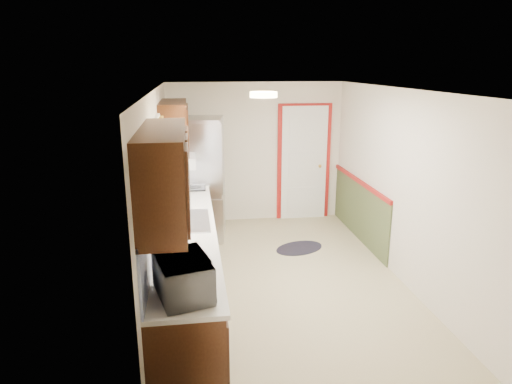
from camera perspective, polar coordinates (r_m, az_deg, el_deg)
name	(u,v)px	position (r m, az deg, el deg)	size (l,w,h in m)	color
room_shell	(285,191)	(5.52, 3.64, 0.11)	(3.20, 5.20, 2.52)	tan
kitchen_run	(183,235)	(5.26, -9.13, -5.35)	(0.63, 4.00, 2.20)	#351A0C
back_wall_trim	(315,172)	(7.91, 7.41, 2.46)	(1.12, 2.30, 2.08)	maroon
ceiling_fixture	(264,95)	(5.08, 0.95, 12.08)	(0.30, 0.30, 0.06)	#FFD88C
microwave	(183,273)	(3.60, -9.08, -9.95)	(0.57, 0.31, 0.38)	white
refrigerator	(198,179)	(7.19, -7.29, 1.65)	(0.89, 0.84, 1.90)	#B7B7BC
rug	(299,248)	(6.96, 5.43, -6.98)	(0.77, 0.49, 0.01)	black
cooktop	(187,185)	(6.83, -8.65, 0.83)	(0.54, 0.65, 0.02)	black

